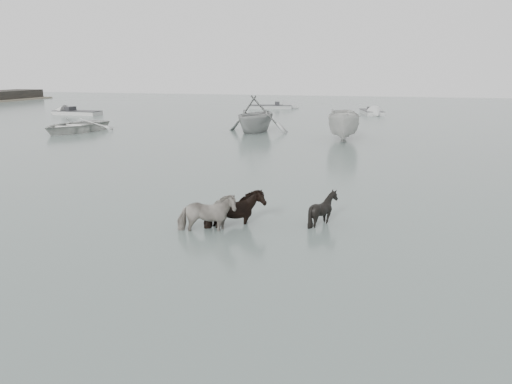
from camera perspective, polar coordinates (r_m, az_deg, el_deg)
ground at (r=12.77m, az=5.56°, el=-5.59°), size 140.00×140.00×0.00m
pony_pinto at (r=13.31m, az=-5.71°, el=-1.74°), size 1.75×1.19×1.35m
pony_dark at (r=13.66m, az=-2.36°, el=-1.15°), size 1.69×1.78×1.41m
pony_black at (r=14.07m, az=7.71°, el=-1.42°), size 1.26×1.19×1.12m
rowboat_lead at (r=36.81m, az=-20.02°, el=7.31°), size 4.65×5.86×1.09m
rowboat_trail at (r=34.43m, az=-0.02°, el=9.05°), size 4.97×5.56×2.65m
boat_small at (r=31.14m, az=10.07°, el=7.70°), size 2.34×5.28×1.98m
skiff_outer at (r=50.73m, az=-19.74°, el=8.73°), size 6.31×1.89×0.75m
skiff_mid at (r=49.75m, az=13.09°, el=9.10°), size 2.93×5.94×0.75m
skiff_far at (r=55.43m, az=1.62°, el=9.90°), size 6.67×3.04×0.75m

